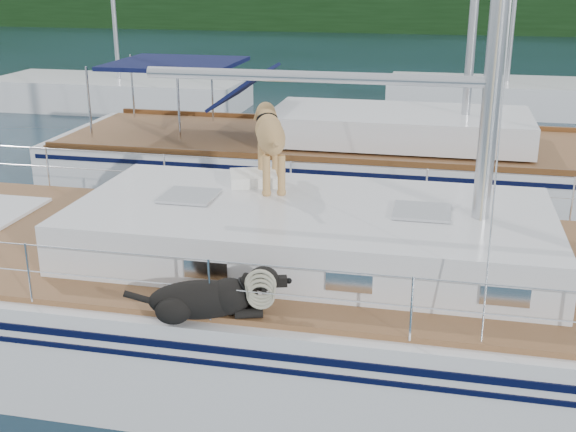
# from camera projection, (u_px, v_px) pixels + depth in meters

# --- Properties ---
(ground) EXTENTS (120.00, 120.00, 0.00)m
(ground) POSITION_uv_depth(u_px,v_px,m) (244.00, 344.00, 8.65)
(ground) COLOR black
(ground) RESTS_ON ground
(shore_bank) EXTENTS (92.00, 1.00, 1.20)m
(shore_bank) POSITION_uv_depth(u_px,v_px,m) (419.00, 22.00, 51.12)
(shore_bank) COLOR #595147
(shore_bank) RESTS_ON ground
(main_sailboat) EXTENTS (12.00, 4.01, 14.01)m
(main_sailboat) POSITION_uv_depth(u_px,v_px,m) (250.00, 294.00, 8.41)
(main_sailboat) COLOR white
(main_sailboat) RESTS_ON ground
(neighbor_sailboat) EXTENTS (11.00, 3.50, 13.30)m
(neighbor_sailboat) POSITION_uv_depth(u_px,v_px,m) (341.00, 165.00, 14.07)
(neighbor_sailboat) COLOR white
(neighbor_sailboat) RESTS_ON ground
(bg_boat_west) EXTENTS (8.00, 3.00, 11.65)m
(bg_boat_west) POSITION_uv_depth(u_px,v_px,m) (120.00, 94.00, 23.04)
(bg_boat_west) COLOR white
(bg_boat_west) RESTS_ON ground
(bg_boat_center) EXTENTS (7.20, 3.00, 11.65)m
(bg_boat_center) POSITION_uv_depth(u_px,v_px,m) (505.00, 97.00, 22.47)
(bg_boat_center) COLOR white
(bg_boat_center) RESTS_ON ground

